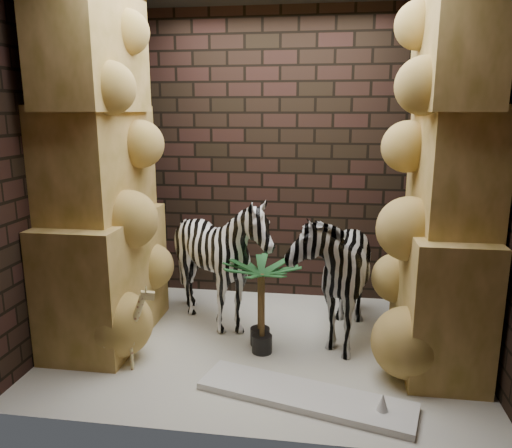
% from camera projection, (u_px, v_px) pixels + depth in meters
% --- Properties ---
extents(floor, '(3.50, 3.50, 0.00)m').
position_uv_depth(floor, '(263.00, 345.00, 4.28)').
color(floor, silver).
rests_on(floor, ground).
extents(wall_back, '(3.50, 0.00, 3.50)m').
position_uv_depth(wall_back, '(279.00, 158.00, 5.15)').
color(wall_back, black).
rests_on(wall_back, ground).
extents(wall_front, '(3.50, 0.00, 3.50)m').
position_uv_depth(wall_front, '(234.00, 200.00, 2.74)').
color(wall_front, black).
rests_on(wall_front, ground).
extents(wall_left, '(0.00, 3.00, 3.00)m').
position_uv_depth(wall_left, '(60.00, 169.00, 4.20)').
color(wall_left, black).
rests_on(wall_left, ground).
extents(wall_right, '(0.00, 3.00, 3.00)m').
position_uv_depth(wall_right, '(494.00, 177.00, 3.70)').
color(wall_right, black).
rests_on(wall_right, ground).
extents(rock_pillar_left, '(0.68, 1.30, 3.00)m').
position_uv_depth(rock_pillar_left, '(99.00, 170.00, 4.15)').
color(rock_pillar_left, '#E4B66C').
rests_on(rock_pillar_left, floor).
extents(rock_pillar_right, '(0.58, 1.25, 3.00)m').
position_uv_depth(rock_pillar_right, '(448.00, 176.00, 3.74)').
color(rock_pillar_right, '#E4B66C').
rests_on(rock_pillar_right, floor).
extents(zebra_right, '(0.75, 1.25, 1.41)m').
position_uv_depth(zebra_right, '(333.00, 259.00, 4.35)').
color(zebra_right, white).
rests_on(zebra_right, floor).
extents(zebra_left, '(1.12, 1.35, 1.17)m').
position_uv_depth(zebra_left, '(221.00, 268.00, 4.51)').
color(zebra_left, white).
rests_on(zebra_left, floor).
extents(giraffe_toy, '(0.37, 0.24, 0.68)m').
position_uv_depth(giraffe_toy, '(119.00, 329.00, 3.81)').
color(giraffe_toy, '#DCCB84').
rests_on(giraffe_toy, floor).
extents(palm_front, '(0.36, 0.36, 0.76)m').
position_uv_depth(palm_front, '(260.00, 303.00, 4.21)').
color(palm_front, '#134320').
rests_on(palm_front, floor).
extents(palm_back, '(0.36, 0.36, 0.79)m').
position_uv_depth(palm_back, '(262.00, 308.00, 4.07)').
color(palm_back, '#134320').
rests_on(palm_back, floor).
extents(surfboard, '(1.57, 0.74, 0.05)m').
position_uv_depth(surfboard, '(305.00, 396.00, 3.47)').
color(surfboard, white).
rests_on(surfboard, floor).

